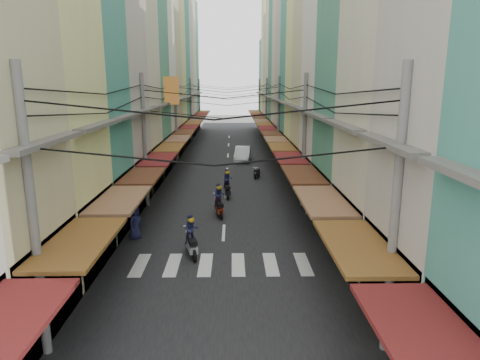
{
  "coord_description": "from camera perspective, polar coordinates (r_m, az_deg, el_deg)",
  "views": [
    {
      "loc": [
        0.47,
        -23.05,
        7.64
      ],
      "look_at": [
        0.94,
        2.84,
        1.71
      ],
      "focal_mm": 32.0,
      "sensor_mm": 36.0,
      "label": 1
    }
  ],
  "objects": [
    {
      "name": "pedestrians",
      "position": [
        27.83,
        -12.6,
        -1.05
      ],
      "size": [
        13.5,
        20.31,
        2.25
      ],
      "color": "#27212C",
      "rests_on": "ground"
    },
    {
      "name": "parked_scooters",
      "position": [
        20.35,
        9.25,
        -7.88
      ],
      "size": [
        13.06,
        15.65,
        1.01
      ],
      "color": "black",
      "rests_on": "ground"
    },
    {
      "name": "bicycle",
      "position": [
        27.73,
        10.81,
        -3.34
      ],
      "size": [
        1.86,
        1.11,
        1.2
      ],
      "primitive_type": "imported",
      "rotation": [
        0.0,
        0.0,
        1.29
      ],
      "color": "black",
      "rests_on": "ground"
    },
    {
      "name": "crosswalk",
      "position": [
        18.68,
        -2.44,
        -11.18
      ],
      "size": [
        7.55,
        2.4,
        0.01
      ],
      "color": "silver",
      "rests_on": "ground"
    },
    {
      "name": "sidewalk_left",
      "position": [
        44.27,
        -10.09,
        2.79
      ],
      "size": [
        3.0,
        80.0,
        0.06
      ],
      "primitive_type": "cube",
      "color": "gray",
      "rests_on": "ground"
    },
    {
      "name": "moving_scooters",
      "position": [
        25.31,
        -2.66,
        -3.32
      ],
      "size": [
        4.28,
        17.77,
        1.95
      ],
      "color": "black",
      "rests_on": "ground"
    },
    {
      "name": "road",
      "position": [
        43.72,
        -1.64,
        2.84
      ],
      "size": [
        10.0,
        80.0,
        0.02
      ],
      "primitive_type": "cube",
      "color": "black",
      "rests_on": "ground"
    },
    {
      "name": "ground",
      "position": [
        24.29,
        -2.1,
        -5.45
      ],
      "size": [
        160.0,
        160.0,
        0.0
      ],
      "primitive_type": "plane",
      "color": "slate",
      "rests_on": "ground"
    },
    {
      "name": "white_car",
      "position": [
        42.67,
        0.36,
        2.58
      ],
      "size": [
        5.1,
        2.38,
        1.74
      ],
      "primitive_type": "imported",
      "rotation": [
        0.0,
        0.0,
        -0.09
      ],
      "color": "white",
      "rests_on": "ground"
    },
    {
      "name": "sidewalk_right",
      "position": [
        44.13,
        6.84,
        2.87
      ],
      "size": [
        3.0,
        80.0,
        0.06
      ],
      "primitive_type": "cube",
      "color": "gray",
      "rests_on": "ground"
    },
    {
      "name": "utility_poles",
      "position": [
        38.08,
        -1.78,
        11.31
      ],
      "size": [
        10.2,
        66.13,
        8.2
      ],
      "color": "slate",
      "rests_on": "ground"
    },
    {
      "name": "market_umbrella",
      "position": [
        19.8,
        17.88,
        -4.33
      ],
      "size": [
        2.14,
        2.14,
        2.26
      ],
      "color": "#B2B2B7",
      "rests_on": "ground"
    },
    {
      "name": "traffic_sign",
      "position": [
        25.08,
        8.89,
        -0.31
      ],
      "size": [
        0.1,
        0.6,
        2.74
      ],
      "color": "slate",
      "rests_on": "ground"
    },
    {
      "name": "building_row_right",
      "position": [
        40.23,
        9.99,
        15.23
      ],
      "size": [
        7.8,
        68.98,
        22.59
      ],
      "color": "teal",
      "rests_on": "ground"
    },
    {
      "name": "building_row_left",
      "position": [
        40.54,
        -13.48,
        15.58
      ],
      "size": [
        7.8,
        67.67,
        23.7
      ],
      "color": "silver",
      "rests_on": "ground"
    }
  ]
}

